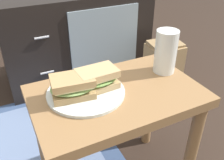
{
  "coord_description": "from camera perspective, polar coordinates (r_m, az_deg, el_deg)",
  "views": [
    {
      "loc": [
        -0.32,
        -0.6,
        0.92
      ],
      "look_at": [
        -0.02,
        0.0,
        0.51
      ],
      "focal_mm": 40.06,
      "sensor_mm": 36.0,
      "label": 1
    }
  ],
  "objects": [
    {
      "name": "area_rug",
      "position": [
        1.31,
        -22.38,
        -16.07
      ],
      "size": [
        0.96,
        0.87,
        0.01
      ],
      "color": "#384C72",
      "rests_on": "ground"
    },
    {
      "name": "sandwich_front",
      "position": [
        0.78,
        -8.98,
        -1.47
      ],
      "size": [
        0.15,
        0.12,
        0.07
      ],
      "color": "tan",
      "rests_on": "plate"
    },
    {
      "name": "side_table",
      "position": [
        0.88,
        1.03,
        -7.56
      ],
      "size": [
        0.56,
        0.36,
        0.46
      ],
      "color": "olive",
      "rests_on": "ground"
    },
    {
      "name": "tv_cabinet",
      "position": [
        1.75,
        -8.33,
        9.99
      ],
      "size": [
        0.96,
        0.46,
        0.58
      ],
      "color": "black",
      "rests_on": "ground"
    },
    {
      "name": "sandwich_back",
      "position": [
        0.81,
        -3.36,
        0.31
      ],
      "size": [
        0.14,
        0.1,
        0.07
      ],
      "color": "tan",
      "rests_on": "plate"
    },
    {
      "name": "plate",
      "position": [
        0.82,
        -5.97,
        -2.82
      ],
      "size": [
        0.25,
        0.25,
        0.01
      ],
      "primitive_type": "cylinder",
      "color": "silver",
      "rests_on": "side_table"
    },
    {
      "name": "paper_bag",
      "position": [
        1.66,
        11.57,
        3.29
      ],
      "size": [
        0.22,
        0.18,
        0.32
      ],
      "color": "tan",
      "rests_on": "ground"
    },
    {
      "name": "beer_glass",
      "position": [
        0.93,
        12.14,
        6.21
      ],
      "size": [
        0.08,
        0.08,
        0.16
      ],
      "color": "silver",
      "rests_on": "side_table"
    }
  ]
}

